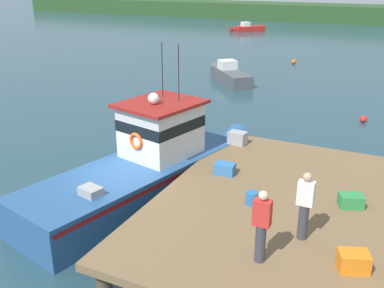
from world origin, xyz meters
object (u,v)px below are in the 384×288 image
crate_single_by_cleat (238,138)px  mooring_buoy_outer (363,119)px  bait_bucket (252,198)px  deckhand_by_the_boat (305,205)px  crate_stack_mid_dock (225,169)px  crate_single_far (351,201)px  main_fishing_boat (149,166)px  crate_stack_near_edge (353,261)px  deckhand_further_back (261,225)px  mooring_buoy_channel_marker (294,62)px  moored_boat_near_channel (229,74)px  moored_boat_off_the_point (248,28)px

crate_single_by_cleat → mooring_buoy_outer: (3.46, 8.44, -1.26)m
bait_bucket → deckhand_by_the_boat: bearing=-34.2°
crate_stack_mid_dock → crate_single_far: bearing=-7.2°
crate_stack_mid_dock → deckhand_by_the_boat: size_ratio=0.37×
main_fishing_boat → mooring_buoy_outer: bearing=63.4°
crate_stack_near_edge → deckhand_further_back: size_ratio=0.37×
mooring_buoy_channel_marker → deckhand_by_the_boat: bearing=-76.1°
moored_boat_near_channel → mooring_buoy_channel_marker: moored_boat_near_channel is taller
crate_stack_near_edge → mooring_buoy_channel_marker: (-7.87, 27.71, -1.22)m
bait_bucket → deckhand_further_back: bearing=-67.7°
bait_bucket → moored_boat_off_the_point: bait_bucket is taller
crate_stack_near_edge → moored_boat_near_channel: bearing=117.7°
main_fishing_boat → bait_bucket: main_fishing_boat is taller
crate_single_far → crate_single_by_cleat: (-4.21, 3.00, 0.06)m
moored_boat_near_channel → mooring_buoy_channel_marker: (2.46, 8.01, -0.28)m
crate_single_by_cleat → mooring_buoy_channel_marker: size_ratio=1.65×
crate_single_by_cleat → moored_boat_near_channel: bearing=112.3°
moored_boat_off_the_point → mooring_buoy_outer: bearing=-62.0°
deckhand_further_back → moored_boat_off_the_point: size_ratio=0.41×
bait_bucket → deckhand_further_back: (0.94, -2.29, 0.69)m
crate_single_by_cleat → moored_boat_off_the_point: bearing=108.6°
mooring_buoy_outer → crate_stack_mid_dock: bearing=-105.0°
crate_stack_mid_dock → crate_stack_near_edge: bearing=-38.2°
crate_stack_mid_dock → moored_boat_off_the_point: (-14.16, 43.14, -0.96)m
crate_stack_near_edge → bait_bucket: (-2.74, 1.76, -0.03)m
crate_single_far → deckhand_by_the_boat: size_ratio=0.37×
crate_stack_mid_dock → bait_bucket: (1.35, -1.45, 0.01)m
crate_stack_mid_dock → mooring_buoy_channel_marker: size_ratio=1.65×
crate_stack_near_edge → moored_boat_off_the_point: crate_stack_near_edge is taller
main_fishing_boat → moored_boat_off_the_point: (-11.55, 43.23, -0.60)m
crate_stack_near_edge → moored_boat_off_the_point: bearing=111.5°
deckhand_further_back → mooring_buoy_outer: bearing=87.5°
deckhand_by_the_boat → mooring_buoy_outer: bearing=89.8°
crate_stack_mid_dock → bait_bucket: bait_bucket is taller
crate_single_far → mooring_buoy_outer: (-0.75, 11.43, -1.20)m
crate_stack_mid_dock → bait_bucket: size_ratio=1.76×
crate_single_by_cleat → crate_stack_mid_dock: bearing=-78.3°
crate_single_by_cleat → mooring_buoy_outer: 9.21m
crate_single_by_cleat → deckhand_further_back: bearing=-65.9°
crate_stack_near_edge → main_fishing_boat: bearing=155.0°
deckhand_further_back → main_fishing_boat: bearing=143.3°
crate_stack_mid_dock → crate_single_far: (3.69, -0.47, 0.00)m
crate_stack_near_edge → moored_boat_near_channel: size_ratio=0.13×
bait_bucket → mooring_buoy_outer: (1.59, 12.42, -1.20)m
crate_single_far → mooring_buoy_channel_marker: size_ratio=1.65×
deckhand_further_back → mooring_buoy_channel_marker: deckhand_further_back is taller
crate_stack_near_edge → moored_boat_near_channel: 22.27m
main_fishing_boat → moored_boat_near_channel: (-3.64, 16.58, -0.54)m
bait_bucket → moored_boat_near_channel: (-7.59, 17.94, -0.90)m
crate_single_by_cleat → mooring_buoy_outer: crate_single_by_cleat is taller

